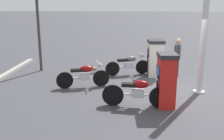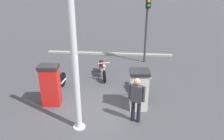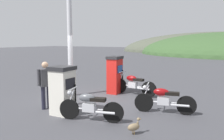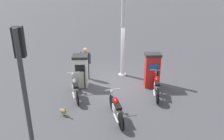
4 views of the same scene
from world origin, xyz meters
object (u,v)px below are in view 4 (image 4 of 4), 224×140
(fuel_pump_far, at_px, (152,70))
(motorcycle_far_pump, at_px, (156,85))
(fuel_pump_near, at_px, (81,71))
(roadside_traffic_light, at_px, (23,77))
(motorcycle_extra, at_px, (116,107))
(attendant_person, at_px, (86,61))
(canopy_support_pole, at_px, (123,32))
(motorcycle_near_pump, at_px, (75,87))
(wandering_duck, at_px, (63,111))

(fuel_pump_far, height_order, motorcycle_far_pump, fuel_pump_far)
(fuel_pump_near, xyz_separation_m, roadside_traffic_light, (4.95, -0.58, 1.84))
(fuel_pump_far, xyz_separation_m, motorcycle_extra, (2.72, -1.65, -0.37))
(attendant_person, bearing_deg, motorcycle_far_pump, 62.50)
(canopy_support_pole, bearing_deg, motorcycle_near_pump, -40.19)
(motorcycle_far_pump, height_order, canopy_support_pole, canopy_support_pole)
(motorcycle_near_pump, bearing_deg, fuel_pump_near, 174.61)
(motorcycle_extra, bearing_deg, roadside_traffic_light, -45.11)
(fuel_pump_far, xyz_separation_m, motorcycle_far_pump, (0.84, 0.10, -0.36))
(fuel_pump_far, xyz_separation_m, canopy_support_pole, (-1.34, -1.34, 1.44))
(attendant_person, relative_size, wandering_duck, 3.94)
(attendant_person, xyz_separation_m, canopy_support_pole, (-0.48, 1.84, 1.35))
(motorcycle_far_pump, relative_size, roadside_traffic_light, 0.54)
(fuel_pump_far, relative_size, motorcycle_extra, 0.86)
(fuel_pump_near, relative_size, wandering_duck, 3.72)
(attendant_person, bearing_deg, fuel_pump_near, -8.03)
(wandering_duck, height_order, canopy_support_pole, canopy_support_pole)
(attendant_person, xyz_separation_m, roadside_traffic_light, (5.81, -0.70, 1.69))
(fuel_pump_near, xyz_separation_m, attendant_person, (-0.87, 0.12, 0.15))
(motorcycle_far_pump, distance_m, attendant_person, 3.73)
(fuel_pump_far, relative_size, motorcycle_far_pump, 0.79)
(fuel_pump_near, xyz_separation_m, motorcycle_far_pump, (0.84, 3.40, -0.31))
(motorcycle_far_pump, bearing_deg, roadside_traffic_light, -44.13)
(fuel_pump_near, distance_m, fuel_pump_far, 3.31)
(fuel_pump_near, bearing_deg, motorcycle_near_pump, -5.39)
(motorcycle_extra, distance_m, wandering_duck, 1.99)
(motorcycle_near_pump, height_order, canopy_support_pole, canopy_support_pole)
(wandering_duck, distance_m, canopy_support_pole, 5.00)
(motorcycle_far_pump, relative_size, motorcycle_extra, 1.09)
(fuel_pump_far, bearing_deg, canopy_support_pole, -135.08)
(fuel_pump_far, height_order, canopy_support_pole, canopy_support_pole)
(roadside_traffic_light, bearing_deg, wandering_duck, 173.51)
(motorcycle_near_pump, relative_size, attendant_person, 1.16)
(fuel_pump_near, xyz_separation_m, fuel_pump_far, (-0.00, 3.31, 0.05))
(attendant_person, height_order, roadside_traffic_light, roadside_traffic_light)
(fuel_pump_near, bearing_deg, wandering_duck, -6.80)
(roadside_traffic_light, xyz_separation_m, canopy_support_pole, (-6.29, 2.54, -0.34))
(motorcycle_far_pump, height_order, motorcycle_extra, motorcycle_far_pump)
(wandering_duck, bearing_deg, roadside_traffic_light, -6.49)
(roadside_traffic_light, bearing_deg, fuel_pump_near, 173.35)
(fuel_pump_far, distance_m, motorcycle_extra, 3.20)
(fuel_pump_near, bearing_deg, roadside_traffic_light, -6.65)
(motorcycle_far_pump, xyz_separation_m, canopy_support_pole, (-2.19, -1.44, 1.81))
(wandering_duck, distance_m, roadside_traffic_light, 3.38)
(motorcycle_near_pump, height_order, motorcycle_far_pump, motorcycle_far_pump)
(canopy_support_pole, bearing_deg, wandering_duck, -30.00)
(fuel_pump_near, height_order, wandering_duck, fuel_pump_near)
(fuel_pump_far, xyz_separation_m, motorcycle_near_pump, (1.10, -3.41, -0.36))
(fuel_pump_near, distance_m, motorcycle_far_pump, 3.52)
(fuel_pump_far, bearing_deg, fuel_pump_near, -90.00)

